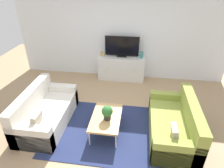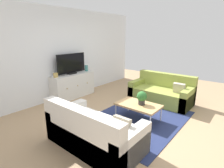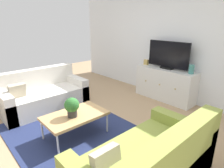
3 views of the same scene
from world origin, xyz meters
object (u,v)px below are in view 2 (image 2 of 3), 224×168
object	(u,v)px
couch_right_side	(162,93)
mantel_clock	(56,75)
tv_console	(73,85)
glass_vase	(86,68)
couch_left_side	(92,133)
potted_plant	(142,97)
flat_screen_tv	(71,64)
coffee_table	(138,105)

from	to	relation	value
couch_right_side	mantel_clock	bearing A→B (deg)	129.63
tv_console	glass_vase	world-z (taller)	glass_vase
glass_vase	couch_right_side	bearing A→B (deg)	-71.80
couch_left_side	couch_right_side	world-z (taller)	same
couch_right_side	couch_left_side	bearing A→B (deg)	180.00
potted_plant	flat_screen_tv	bearing A→B (deg)	89.07
couch_left_side	potted_plant	world-z (taller)	couch_left_side
couch_right_side	coffee_table	size ratio (longest dim) A/B	1.75
potted_plant	couch_right_side	bearing A→B (deg)	5.14
couch_left_side	coffee_table	size ratio (longest dim) A/B	1.75
tv_console	mantel_clock	xyz separation A→B (m)	(-0.59, 0.00, 0.44)
mantel_clock	glass_vase	bearing A→B (deg)	0.00
mantel_clock	couch_left_side	bearing A→B (deg)	-110.92
coffee_table	mantel_clock	bearing A→B (deg)	102.01
glass_vase	flat_screen_tv	bearing A→B (deg)	178.07
coffee_table	flat_screen_tv	bearing A→B (deg)	88.27
couch_left_side	flat_screen_tv	world-z (taller)	flat_screen_tv
flat_screen_tv	potted_plant	bearing A→B (deg)	-90.93
glass_vase	mantel_clock	distance (m)	1.19
couch_left_side	flat_screen_tv	size ratio (longest dim) A/B	1.69
couch_right_side	potted_plant	world-z (taller)	couch_right_side
flat_screen_tv	glass_vase	xyz separation A→B (m)	(0.59, -0.02, -0.22)
couch_right_side	glass_vase	xyz separation A→B (m)	(-0.78, 2.37, 0.57)
potted_plant	mantel_clock	distance (m)	2.57
tv_console	glass_vase	size ratio (longest dim) A/B	7.33
couch_right_side	coffee_table	distance (m)	1.45
couch_right_side	flat_screen_tv	world-z (taller)	flat_screen_tv
tv_console	mantel_clock	world-z (taller)	mantel_clock
couch_right_side	tv_console	bearing A→B (deg)	120.04
couch_right_side	flat_screen_tv	distance (m)	2.87
potted_plant	mantel_clock	bearing A→B (deg)	102.44
couch_left_side	tv_console	bearing A→B (deg)	57.71
couch_left_side	potted_plant	distance (m)	1.49
flat_screen_tv	mantel_clock	distance (m)	0.64
potted_plant	flat_screen_tv	distance (m)	2.57
couch_left_side	coffee_table	distance (m)	1.43
couch_left_side	flat_screen_tv	distance (m)	2.93
couch_right_side	mantel_clock	world-z (taller)	mantel_clock
flat_screen_tv	mantel_clock	bearing A→B (deg)	-178.07
coffee_table	couch_left_side	bearing A→B (deg)	177.42
couch_right_side	coffee_table	world-z (taller)	couch_right_side
tv_console	glass_vase	xyz separation A→B (m)	(0.59, 0.00, 0.47)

